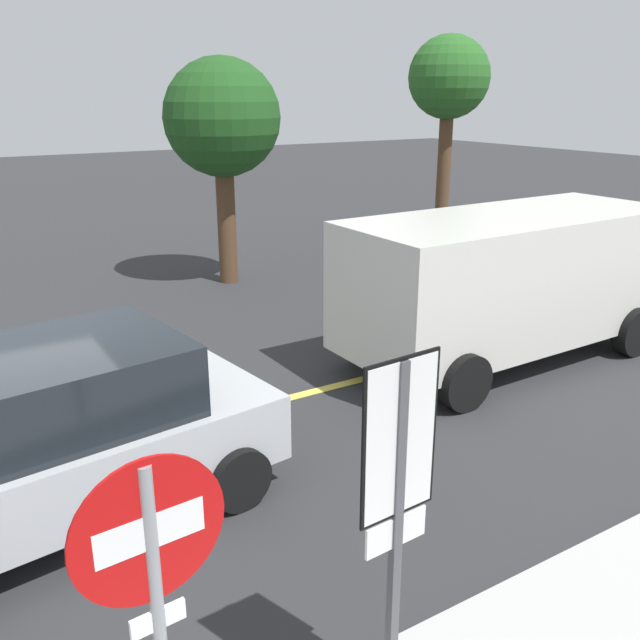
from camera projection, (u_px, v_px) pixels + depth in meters
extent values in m
plane|color=#2D2D30|center=(12.00, 469.00, 7.32)|extent=(80.00, 80.00, 0.00)
cube|color=#E0D14C|center=(261.00, 405.00, 8.81)|extent=(28.00, 0.16, 0.01)
cylinder|color=red|center=(150.00, 531.00, 3.11)|extent=(0.76, 0.08, 0.76)
cube|color=white|center=(150.00, 531.00, 3.11)|extent=(0.53, 0.07, 0.18)
cube|color=white|center=(158.00, 619.00, 3.27)|extent=(0.28, 0.05, 0.11)
cube|color=#4C4C51|center=(395.00, 555.00, 4.04)|extent=(0.06, 0.06, 2.50)
cube|color=white|center=(400.00, 439.00, 3.80)|extent=(0.50, 0.05, 0.95)
cube|color=black|center=(400.00, 439.00, 3.80)|extent=(0.54, 0.05, 0.99)
cube|color=white|center=(396.00, 532.00, 3.99)|extent=(0.45, 0.05, 0.20)
cube|color=silver|center=(508.00, 276.00, 10.01)|extent=(5.24, 2.09, 1.82)
cube|color=black|center=(399.00, 268.00, 8.82)|extent=(0.19, 1.84, 0.80)
cylinder|color=black|center=(464.00, 382.00, 8.60)|extent=(0.76, 0.27, 0.76)
cylinder|color=black|center=(370.00, 336.00, 10.20)|extent=(0.76, 0.27, 0.76)
cylinder|color=black|center=(633.00, 331.00, 10.40)|extent=(0.76, 0.27, 0.76)
cylinder|color=black|center=(531.00, 299.00, 12.00)|extent=(0.76, 0.27, 0.76)
cube|color=#B7BABF|center=(60.00, 454.00, 6.33)|extent=(4.19, 2.36, 0.69)
cube|color=black|center=(73.00, 381.00, 6.23)|extent=(2.11, 1.87, 0.69)
cylinder|color=black|center=(239.00, 478.00, 6.56)|extent=(0.66, 0.30, 0.64)
cylinder|color=black|center=(153.00, 411.00, 7.93)|extent=(0.66, 0.30, 0.64)
cylinder|color=#513823|center=(226.00, 218.00, 14.14)|extent=(0.38, 0.38, 2.74)
sphere|color=#1E4C1C|center=(222.00, 117.00, 13.50)|extent=(2.34, 2.34, 2.34)
cylinder|color=#513823|center=(444.00, 172.00, 18.12)|extent=(0.36, 0.36, 3.65)
sphere|color=#286023|center=(449.00, 77.00, 17.36)|extent=(2.10, 2.10, 2.10)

